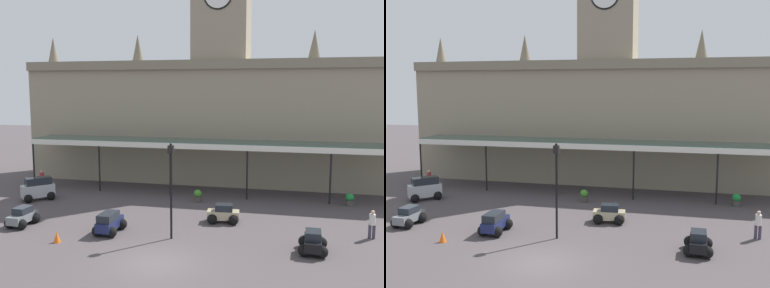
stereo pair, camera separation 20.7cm
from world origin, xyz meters
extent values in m
plane|color=#4B4345|center=(0.00, 0.00, 0.00)|extent=(140.00, 140.00, 0.00)
cube|color=gray|center=(0.00, 19.89, 5.50)|extent=(35.88, 5.74, 11.01)
cube|color=gray|center=(0.00, 16.87, 10.61)|extent=(35.88, 0.30, 0.80)
cube|color=gray|center=(0.00, 19.89, 15.34)|extent=(4.80, 4.80, 8.66)
cone|color=#6E6554|center=(-16.94, 19.89, 12.31)|extent=(1.10, 1.10, 2.60)
cone|color=#6E6554|center=(-8.07, 19.89, 12.31)|extent=(1.10, 1.10, 2.60)
cone|color=#6E6554|center=(8.07, 19.89, 12.31)|extent=(1.10, 1.10, 2.60)
cube|color=#38564C|center=(0.00, 14.82, 4.25)|extent=(30.82, 3.20, 0.16)
cube|color=silver|center=(0.00, 13.22, 4.05)|extent=(30.82, 0.12, 0.44)
cylinder|color=black|center=(-15.41, 13.37, 2.09)|extent=(0.14, 0.14, 4.17)
cylinder|color=black|center=(-9.25, 13.37, 2.09)|extent=(0.14, 0.14, 4.17)
cylinder|color=black|center=(-3.08, 13.37, 2.09)|extent=(0.14, 0.14, 4.17)
cylinder|color=black|center=(3.08, 13.37, 2.09)|extent=(0.14, 0.14, 4.17)
cylinder|color=black|center=(9.25, 13.37, 2.09)|extent=(0.14, 0.14, 4.17)
cube|color=tan|center=(2.20, 7.23, 0.52)|extent=(2.12, 1.07, 0.50)
cube|color=#1E232B|center=(2.25, 7.24, 0.98)|extent=(1.17, 0.90, 0.42)
sphere|color=black|center=(1.57, 6.73, 0.32)|extent=(0.64, 0.64, 0.64)
sphere|color=black|center=(1.49, 7.61, 0.32)|extent=(0.64, 0.64, 0.64)
sphere|color=black|center=(2.91, 6.86, 0.32)|extent=(0.64, 0.64, 0.64)
sphere|color=black|center=(2.83, 7.73, 0.32)|extent=(0.64, 0.64, 0.64)
cube|color=black|center=(7.58, 3.21, 0.52)|extent=(0.96, 2.08, 0.50)
cube|color=#1E232B|center=(7.58, 3.16, 0.98)|extent=(0.84, 1.13, 0.42)
sphere|color=black|center=(7.17, 3.90, 0.32)|extent=(0.64, 0.64, 0.64)
sphere|color=black|center=(8.05, 3.87, 0.32)|extent=(0.64, 0.64, 0.64)
sphere|color=black|center=(7.12, 2.55, 0.32)|extent=(0.64, 0.64, 0.64)
sphere|color=black|center=(8.00, 2.52, 0.32)|extent=(0.64, 0.64, 0.64)
cube|color=#19214C|center=(-4.10, 3.73, 0.54)|extent=(0.93, 2.26, 0.55)
cube|color=#1E232B|center=(-4.10, 3.53, 1.05)|extent=(0.85, 1.56, 0.45)
sphere|color=black|center=(-4.54, 4.51, 0.32)|extent=(0.64, 0.64, 0.64)
sphere|color=black|center=(-3.64, 4.50, 0.32)|extent=(0.64, 0.64, 0.64)
sphere|color=black|center=(-4.56, 2.96, 0.32)|extent=(0.64, 0.64, 0.64)
sphere|color=black|center=(-3.66, 2.95, 0.32)|extent=(0.64, 0.64, 0.64)
cube|color=#B2B5BA|center=(-12.61, 9.54, 0.74)|extent=(2.35, 2.39, 0.95)
cube|color=#1E232B|center=(-12.58, 9.57, 1.50)|extent=(1.97, 1.99, 0.55)
sphere|color=black|center=(-12.86, 8.60, 0.32)|extent=(0.64, 0.64, 0.64)
sphere|color=black|center=(-13.54, 9.26, 0.32)|extent=(0.64, 0.64, 0.64)
sphere|color=black|center=(-11.68, 9.82, 0.32)|extent=(0.64, 0.64, 0.64)
sphere|color=black|center=(-12.36, 10.48, 0.32)|extent=(0.64, 0.64, 0.64)
cube|color=slate|center=(-10.00, 3.73, 0.52)|extent=(0.97, 2.09, 0.50)
cube|color=#1E232B|center=(-9.99, 3.78, 0.98)|extent=(0.85, 1.13, 0.42)
sphere|color=black|center=(-9.59, 3.04, 0.32)|extent=(0.64, 0.64, 0.64)
sphere|color=black|center=(-10.47, 3.08, 0.32)|extent=(0.64, 0.64, 0.64)
sphere|color=black|center=(-9.53, 4.39, 0.32)|extent=(0.64, 0.64, 0.64)
sphere|color=black|center=(-10.41, 4.42, 0.32)|extent=(0.64, 0.64, 0.64)
cylinder|color=#3F384C|center=(-14.17, 12.77, 0.41)|extent=(0.17, 0.17, 0.82)
cylinder|color=#3F384C|center=(-14.37, 12.68, 0.41)|extent=(0.17, 0.17, 0.82)
cylinder|color=#A52D33|center=(-14.27, 12.73, 1.13)|extent=(0.34, 0.34, 0.62)
sphere|color=tan|center=(-14.27, 12.73, 1.55)|extent=(0.23, 0.23, 0.23)
cylinder|color=#3F384C|center=(10.87, 6.14, 0.41)|extent=(0.17, 0.17, 0.82)
cylinder|color=#3F384C|center=(11.08, 6.12, 0.41)|extent=(0.17, 0.17, 0.82)
cylinder|color=silver|center=(10.98, 6.13, 1.13)|extent=(0.34, 0.34, 0.62)
sphere|color=tan|center=(10.98, 6.13, 1.55)|extent=(0.23, 0.23, 0.23)
cylinder|color=black|center=(-0.23, 3.56, 2.48)|extent=(0.13, 0.13, 4.96)
cube|color=black|center=(-0.23, 3.56, 5.18)|extent=(0.30, 0.30, 0.44)
sphere|color=black|center=(-0.23, 3.56, 5.46)|extent=(0.14, 0.14, 0.14)
cone|color=orange|center=(-6.30, 1.51, 0.31)|extent=(0.40, 0.40, 0.61)
cylinder|color=#47423D|center=(-0.47, 11.74, 0.21)|extent=(0.56, 0.56, 0.42)
sphere|color=#3D8329|center=(-0.47, 11.74, 0.66)|extent=(0.60, 0.60, 0.60)
cylinder|color=#47423D|center=(10.64, 13.16, 0.21)|extent=(0.56, 0.56, 0.42)
sphere|color=#1E8537|center=(10.64, 13.16, 0.66)|extent=(0.60, 0.60, 0.60)
camera|label=1|loc=(6.29, -19.32, 8.54)|focal=40.17mm
camera|label=2|loc=(6.49, -19.27, 8.54)|focal=40.17mm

